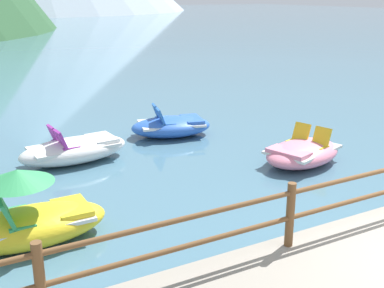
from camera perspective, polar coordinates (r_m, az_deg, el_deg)
ground_plane at (r=43.67m, az=-21.17°, el=11.40°), size 200.00×200.00×0.00m
dock_railing at (r=7.96m, az=21.13°, el=-4.67°), size 23.92×0.12×0.95m
pedal_boat_1 at (r=11.44m, az=12.98°, el=-0.97°), size 2.51×1.96×0.85m
pedal_boat_2 at (r=8.05m, az=-18.67°, el=-8.48°), size 2.41×1.17×1.27m
pedal_boat_3 at (r=11.58m, az=-13.77°, el=-0.64°), size 2.67×1.43×0.90m
pedal_boat_5 at (r=13.33m, az=-2.45°, el=2.16°), size 2.46×1.79×0.87m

